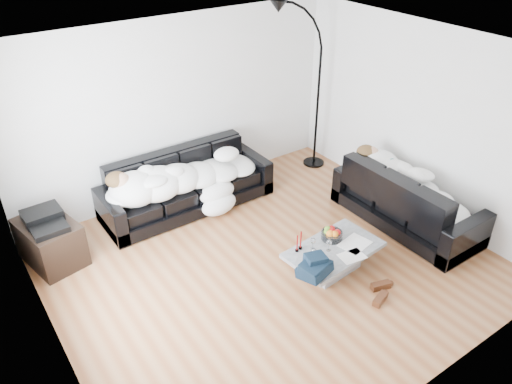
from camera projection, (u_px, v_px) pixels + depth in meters
ground at (270, 264)px, 6.18m from camera, size 5.00×5.00×0.00m
wall_back at (178, 109)px, 7.08m from camera, size 5.00×0.02×2.60m
wall_left at (38, 254)px, 4.29m from camera, size 0.02×4.50×2.60m
wall_right at (421, 121)px, 6.72m from camera, size 0.02×4.50×2.60m
ceiling at (274, 56)px, 4.83m from camera, size 5.00×5.00×0.00m
sofa_back at (187, 183)px, 7.10m from camera, size 2.46×0.85×0.80m
sofa_right at (408, 198)px, 6.73m from camera, size 0.88×2.04×0.83m
sleeper_back at (187, 170)px, 6.94m from camera, size 2.08×0.72×0.42m
sleeper_right at (411, 184)px, 6.62m from camera, size 0.74×1.75×0.43m
teal_cushion at (373, 161)px, 6.98m from camera, size 0.42×0.38×0.20m
coffee_table at (333, 259)px, 6.00m from camera, size 1.21×0.77×0.34m
fruit_bowl at (332, 233)px, 6.04m from camera, size 0.31×0.31×0.16m
wine_glass_a at (313, 244)px, 5.87m from camera, size 0.07×0.07×0.15m
wine_glass_b at (313, 254)px, 5.69m from camera, size 0.08×0.08×0.16m
wine_glass_c at (329, 245)px, 5.84m from camera, size 0.07×0.07×0.15m
candle_left at (297, 244)px, 5.81m from camera, size 0.05×0.05×0.22m
candle_right at (301, 240)px, 5.84m from camera, size 0.05×0.05×0.24m
newspaper_a at (355, 244)px, 5.98m from camera, size 0.41×0.34×0.01m
newspaper_b at (352, 256)px, 5.78m from camera, size 0.33×0.25×0.01m
navy_jacket at (315, 261)px, 5.44m from camera, size 0.39×0.33×0.19m
shoes at (381, 292)px, 5.69m from camera, size 0.43×0.33×0.09m
av_cabinet at (51, 242)px, 6.11m from camera, size 0.71×0.91×0.56m
stereo at (44, 219)px, 5.93m from camera, size 0.45×0.36×0.13m
floor_lamp at (318, 96)px, 7.82m from camera, size 0.87×0.36×2.39m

